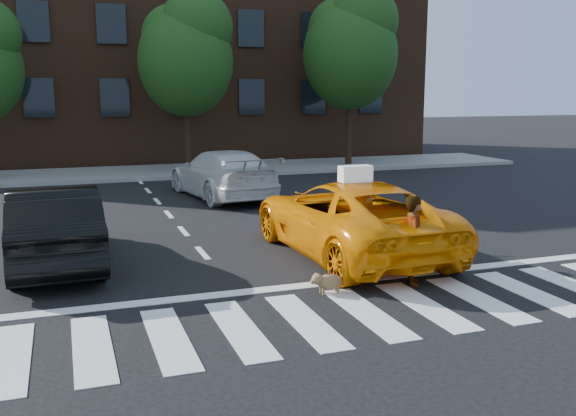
% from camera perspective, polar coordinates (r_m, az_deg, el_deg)
% --- Properties ---
extents(ground, '(120.00, 120.00, 0.00)m').
position_cam_1_polar(ground, '(9.92, 7.05, -9.27)').
color(ground, black).
rests_on(ground, ground).
extents(crosswalk, '(13.00, 2.40, 0.01)m').
position_cam_1_polar(crosswalk, '(9.92, 7.05, -9.23)').
color(crosswalk, silver).
rests_on(crosswalk, ground).
extents(stop_line, '(12.00, 0.30, 0.01)m').
position_cam_1_polar(stop_line, '(11.30, 3.42, -6.69)').
color(stop_line, silver).
rests_on(stop_line, ground).
extents(sidewalk_far, '(30.00, 4.00, 0.15)m').
position_cam_1_polar(sidewalk_far, '(26.38, -10.08, 3.24)').
color(sidewalk_far, slate).
rests_on(sidewalk_far, ground).
extents(building, '(26.00, 10.00, 12.00)m').
position_cam_1_polar(building, '(33.71, -12.59, 14.79)').
color(building, '#4D2C1B').
rests_on(building, ground).
extents(tree_mid, '(3.69, 3.69, 7.10)m').
position_cam_1_polar(tree_mid, '(25.82, -9.04, 13.74)').
color(tree_mid, black).
rests_on(tree_mid, ground).
extents(tree_right, '(4.00, 4.00, 7.70)m').
position_cam_1_polar(tree_right, '(27.99, 5.63, 14.40)').
color(tree_right, black).
rests_on(tree_right, ground).
extents(taxi, '(2.73, 5.60, 1.53)m').
position_cam_1_polar(taxi, '(13.14, 5.56, -0.85)').
color(taxi, orange).
rests_on(taxi, ground).
extents(black_sedan, '(1.74, 4.67, 1.52)m').
position_cam_1_polar(black_sedan, '(13.09, -20.02, -1.51)').
color(black_sedan, black).
rests_on(black_sedan, ground).
extents(white_suv, '(2.76, 5.39, 1.50)m').
position_cam_1_polar(white_suv, '(20.12, -5.85, 3.05)').
color(white_suv, silver).
rests_on(white_suv, ground).
extents(woman, '(0.54, 0.66, 1.56)m').
position_cam_1_polar(woman, '(11.29, 11.15, -2.83)').
color(woman, '#999999').
rests_on(woman, ground).
extents(dog, '(0.63, 0.25, 0.36)m').
position_cam_1_polar(dog, '(10.72, 3.47, -6.51)').
color(dog, '#96754C').
rests_on(dog, ground).
extents(taxi_sign, '(0.66, 0.30, 0.32)m').
position_cam_1_polar(taxi_sign, '(12.81, 6.01, 3.05)').
color(taxi_sign, white).
rests_on(taxi_sign, taxi).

